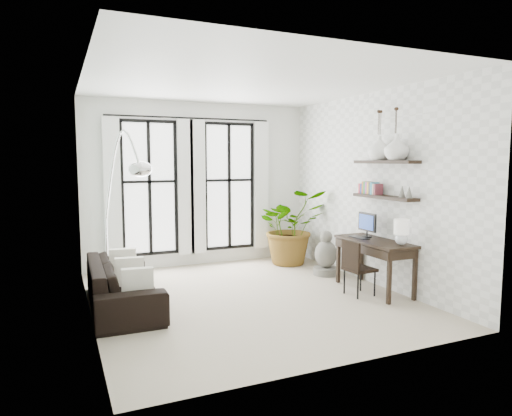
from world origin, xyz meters
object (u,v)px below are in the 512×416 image
desk_chair (356,264)px  arc_lamp (122,169)px  sofa (123,284)px  desk (376,245)px  plant (291,226)px  buddha (326,256)px

desk_chair → arc_lamp: 3.84m
sofa → desk: desk is taller
sofa → desk: (3.74, -0.87, 0.43)m
desk → sofa: bearing=166.9°
plant → desk_chair: plant is taller
desk_chair → arc_lamp: (-3.24, 1.46, 1.45)m
desk → arc_lamp: bearing=158.6°
plant → desk_chair: 2.36m
desk_chair → arc_lamp: size_ratio=0.34×
sofa → desk_chair: bearing=-103.5°
sofa → arc_lamp: (0.10, 0.56, 1.61)m
desk → desk_chair: desk is taller
desk_chair → sofa: bearing=161.5°
plant → arc_lamp: bearing=-165.2°
sofa → plant: size_ratio=1.50×
buddha → desk_chair: bearing=-102.2°
desk → arc_lamp: (-3.64, 1.43, 1.18)m
plant → arc_lamp: arc_lamp is taller
arc_lamp → buddha: size_ratio=3.12×
arc_lamp → plant: bearing=14.8°
desk → desk_chair: 0.48m
arc_lamp → buddha: 3.87m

